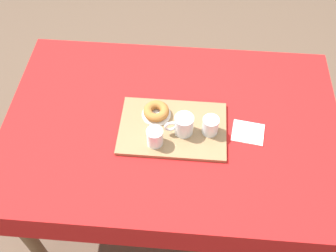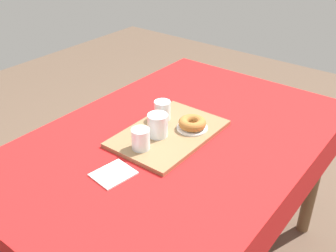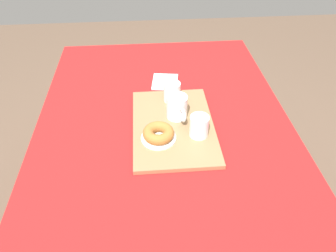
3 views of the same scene
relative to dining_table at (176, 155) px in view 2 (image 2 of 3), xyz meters
name	(u,v)px [view 2 (image 2 of 3)]	position (x,y,z in m)	size (l,w,h in m)	color
dining_table	(176,155)	(0.00, 0.00, 0.00)	(1.48, 0.99, 0.77)	red
serving_tray	(169,133)	(0.01, -0.03, 0.09)	(0.46, 0.30, 0.02)	olive
tea_mug_left	(158,125)	(0.05, -0.05, 0.15)	(0.12, 0.08, 0.09)	white
water_glass_near	(162,111)	(-0.06, -0.12, 0.14)	(0.07, 0.07, 0.08)	white
water_glass_far	(141,140)	(0.16, -0.04, 0.14)	(0.07, 0.07, 0.08)	white
donut_plate_left	(192,128)	(-0.07, 0.03, 0.11)	(0.13, 0.13, 0.01)	white
sugar_donut_left	(192,123)	(-0.07, 0.03, 0.13)	(0.11, 0.11, 0.04)	#A3662D
paper_napkin	(113,174)	(0.33, -0.03, 0.09)	(0.13, 0.11, 0.01)	white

